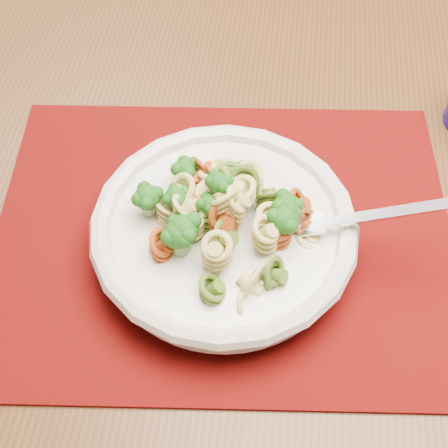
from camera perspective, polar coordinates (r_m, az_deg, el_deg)
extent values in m
cube|color=#492B18|center=(1.41, 0.03, -4.68)|extent=(4.00, 4.00, 0.01)
cube|color=#533117|center=(0.69, 4.79, 4.30)|extent=(1.67, 1.39, 0.04)
cube|color=#5A0803|center=(0.61, -0.03, -0.97)|extent=(0.53, 0.47, 0.00)
cylinder|color=silver|center=(0.60, 0.00, -1.93)|extent=(0.11, 0.11, 0.01)
cylinder|color=silver|center=(0.59, 0.00, -0.94)|extent=(0.23, 0.23, 0.03)
torus|color=silver|center=(0.57, 0.00, -0.13)|extent=(0.25, 0.25, 0.02)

